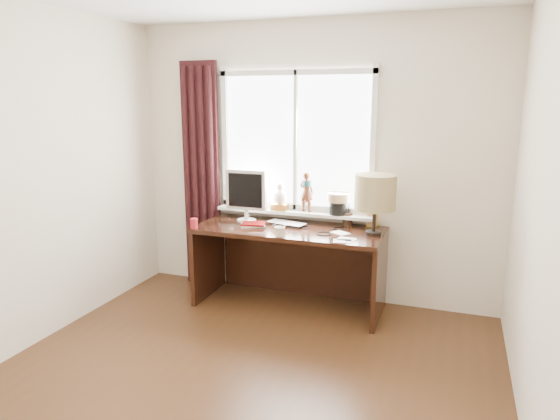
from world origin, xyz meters
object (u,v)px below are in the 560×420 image
at_px(monitor, 246,192).
at_px(laptop, 287,224).
at_px(desk, 292,251).
at_px(table_lamp, 375,193).
at_px(mug, 280,231).
at_px(red_cup, 194,223).

bearing_deg(monitor, laptop, -3.52).
height_order(desk, table_lamp, table_lamp).
relative_size(mug, desk, 0.05).
xyz_separation_m(laptop, desk, (0.05, 0.01, -0.26)).
height_order(mug, monitor, monitor).
xyz_separation_m(mug, red_cup, (-0.82, 0.00, -0.00)).
bearing_deg(red_cup, monitor, 51.41).
bearing_deg(table_lamp, monitor, 176.22).
bearing_deg(monitor, table_lamp, -3.78).
xyz_separation_m(red_cup, table_lamp, (1.56, 0.33, 0.32)).
height_order(mug, table_lamp, table_lamp).
height_order(monitor, table_lamp, table_lamp).
relative_size(desk, monitor, 3.47).
xyz_separation_m(laptop, red_cup, (-0.75, -0.39, 0.03)).
distance_m(red_cup, desk, 0.94).
distance_m(laptop, table_lamp, 0.88).
xyz_separation_m(desk, monitor, (-0.47, 0.02, 0.52)).
relative_size(laptop, mug, 3.95).
relative_size(mug, red_cup, 1.01).
distance_m(laptop, mug, 0.40).
relative_size(laptop, desk, 0.21).
height_order(laptop, red_cup, red_cup).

